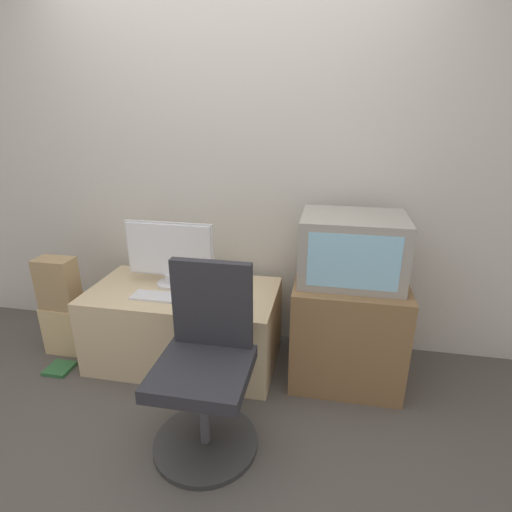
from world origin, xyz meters
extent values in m
plane|color=#4C4742|center=(0.00, 0.00, 0.00)|extent=(12.00, 12.00, 0.00)
cube|color=beige|center=(0.00, 1.32, 1.30)|extent=(4.40, 0.05, 2.60)
cube|color=#CCB289|center=(-0.24, 0.89, 0.26)|extent=(1.23, 0.65, 0.53)
cube|color=olive|center=(0.82, 0.94, 0.33)|extent=(0.67, 0.60, 0.67)
cylinder|color=silver|center=(-0.34, 0.96, 0.54)|extent=(0.19, 0.19, 0.02)
cylinder|color=silver|center=(-0.34, 0.96, 0.58)|extent=(0.09, 0.09, 0.06)
cube|color=silver|center=(-0.34, 0.96, 0.78)|extent=(0.59, 0.01, 0.37)
cube|color=silver|center=(-0.34, 0.96, 0.78)|extent=(0.57, 0.02, 0.34)
cube|color=silver|center=(-0.37, 0.76, 0.53)|extent=(0.29, 0.13, 0.01)
ellipsoid|color=silver|center=(-0.15, 0.76, 0.54)|extent=(0.06, 0.04, 0.03)
cube|color=gray|center=(0.81, 0.94, 0.87)|extent=(0.60, 0.45, 0.40)
cube|color=#8CC6E5|center=(0.81, 0.72, 0.87)|extent=(0.49, 0.01, 0.31)
cylinder|color=#333333|center=(0.12, 0.18, 0.01)|extent=(0.54, 0.54, 0.03)
cylinder|color=#4C4C51|center=(0.12, 0.18, 0.22)|extent=(0.05, 0.05, 0.39)
cube|color=#28282D|center=(0.12, 0.18, 0.45)|extent=(0.46, 0.46, 0.07)
cube|color=#28282D|center=(0.12, 0.38, 0.72)|extent=(0.41, 0.05, 0.46)
cube|color=#D1B27F|center=(-1.11, 0.83, 0.17)|extent=(0.27, 0.16, 0.35)
cube|color=#A3845B|center=(-1.11, 0.83, 0.53)|extent=(0.25, 0.15, 0.36)
cube|color=#2D6638|center=(-1.03, 0.60, 0.01)|extent=(0.16, 0.16, 0.02)
camera|label=1|loc=(0.68, -1.34, 1.65)|focal=28.00mm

